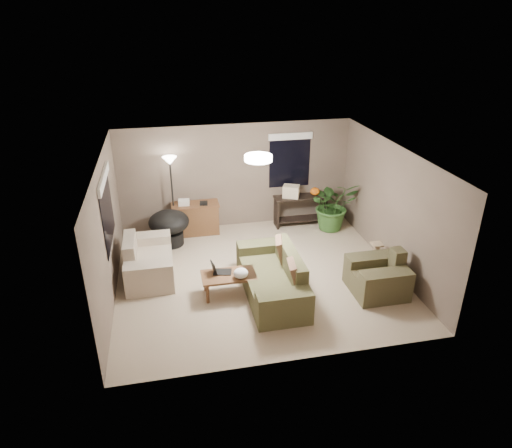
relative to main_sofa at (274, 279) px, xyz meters
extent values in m
plane|color=tan|center=(-0.16, 0.66, -0.29)|extent=(5.50, 5.50, 0.00)
plane|color=white|center=(-0.16, 0.66, 2.21)|extent=(5.50, 5.50, 0.00)
plane|color=#6F5F52|center=(-0.16, 3.16, 0.96)|extent=(5.50, 0.00, 5.50)
plane|color=#6F5F52|center=(-0.16, -1.84, 0.96)|extent=(5.50, 0.00, 5.50)
plane|color=#6F5F52|center=(-2.91, 0.66, 0.96)|extent=(0.00, 5.00, 5.00)
plane|color=#6F5F52|center=(2.59, 0.66, 0.96)|extent=(0.00, 5.00, 5.00)
cube|color=#46452A|center=(-0.04, 0.00, -0.08)|extent=(0.95, 1.48, 0.42)
cube|color=brown|center=(0.32, 0.00, 0.34)|extent=(0.22, 1.48, 0.43)
cube|color=brown|center=(-0.04, -0.92, 0.01)|extent=(0.95, 0.36, 0.60)
cube|color=#46452A|center=(-0.04, 0.92, 0.01)|extent=(0.95, 0.36, 0.60)
cube|color=#8C7251|center=(0.26, -0.45, 0.36)|extent=(0.29, 0.48, 0.47)
cube|color=#8C7251|center=(0.26, 0.45, 0.36)|extent=(0.33, 0.49, 0.47)
cube|color=beige|center=(-2.26, 1.13, -0.08)|extent=(0.90, 0.88, 0.42)
cube|color=beige|center=(-2.60, 1.13, 0.34)|extent=(0.22, 0.88, 0.43)
cube|color=beige|center=(-2.26, 0.51, 0.01)|extent=(0.90, 0.36, 0.60)
cube|color=beige|center=(-2.26, 1.75, 0.01)|extent=(0.90, 0.36, 0.60)
cube|color=brown|center=(1.90, -0.34, -0.08)|extent=(0.95, 0.28, 0.42)
cube|color=#47422A|center=(2.27, -0.34, 0.34)|extent=(0.22, 0.28, 0.43)
cube|color=brown|center=(1.90, -0.66, 0.01)|extent=(0.95, 0.36, 0.60)
cube|color=#48442B|center=(1.90, -0.02, 0.01)|extent=(0.95, 0.36, 0.60)
cube|color=brown|center=(-0.82, 0.13, 0.11)|extent=(1.00, 0.55, 0.04)
cylinder|color=brown|center=(-1.24, -0.07, -0.10)|extent=(0.06, 0.06, 0.38)
cylinder|color=brown|center=(-0.40, -0.07, -0.10)|extent=(0.06, 0.06, 0.38)
cylinder|color=brown|center=(-1.24, 0.33, -0.10)|extent=(0.06, 0.06, 0.38)
cylinder|color=brown|center=(-0.40, 0.33, -0.10)|extent=(0.06, 0.06, 0.38)
cube|color=black|center=(-0.92, 0.23, 0.13)|extent=(0.37, 0.30, 0.02)
cube|color=black|center=(-1.08, 0.23, 0.25)|extent=(0.11, 0.24, 0.22)
ellipsoid|color=white|center=(-0.62, -0.02, 0.22)|extent=(0.28, 0.25, 0.19)
cube|color=brown|center=(-1.19, 2.85, 0.06)|extent=(1.05, 0.45, 0.71)
cube|color=brown|center=(-1.19, 2.85, 0.44)|extent=(1.10, 0.50, 0.04)
cube|color=silver|center=(-1.44, 2.85, 0.52)|extent=(0.27, 0.22, 0.12)
cube|color=black|center=(-0.99, 2.80, 0.48)|extent=(0.20, 0.24, 0.04)
cube|color=black|center=(1.36, 2.81, 0.44)|extent=(1.30, 0.40, 0.04)
cube|color=black|center=(0.76, 2.81, 0.06)|extent=(0.05, 0.38, 0.71)
cube|color=black|center=(1.96, 2.81, 0.06)|extent=(0.05, 0.38, 0.71)
cube|color=black|center=(1.36, 2.81, -0.14)|extent=(1.25, 0.36, 0.03)
ellipsoid|color=orange|center=(1.71, 2.81, 0.55)|extent=(0.29, 0.29, 0.19)
cube|color=beige|center=(1.11, 2.81, 0.60)|extent=(0.46, 0.41, 0.29)
cylinder|color=black|center=(-1.82, 2.40, -0.14)|extent=(0.60, 0.60, 0.30)
ellipsoid|color=black|center=(-1.82, 2.40, 0.26)|extent=(1.08, 1.08, 0.50)
cylinder|color=black|center=(-1.69, 2.85, -0.28)|extent=(0.28, 0.28, 0.02)
cylinder|color=black|center=(-1.69, 2.85, 0.61)|extent=(0.04, 0.04, 1.78)
cone|color=white|center=(-1.69, 2.85, 1.53)|extent=(0.32, 0.32, 0.18)
cylinder|color=white|center=(-0.16, 0.66, 2.15)|extent=(0.50, 0.50, 0.10)
imported|color=#2D5923|center=(2.05, 2.43, 0.19)|extent=(1.11, 1.24, 0.97)
cube|color=tan|center=(2.32, 0.58, -0.28)|extent=(0.32, 0.32, 0.03)
cylinder|color=tan|center=(2.32, 0.58, -0.04)|extent=(0.12, 0.12, 0.44)
cube|color=tan|center=(2.32, 0.58, 0.19)|extent=(0.22, 0.22, 0.03)
cube|color=black|center=(-2.89, 0.96, 1.26)|extent=(0.01, 1.50, 1.30)
cube|color=white|center=(-2.87, 0.96, 1.86)|extent=(0.05, 1.56, 0.16)
cube|color=black|center=(1.14, 3.14, 1.26)|extent=(1.00, 0.01, 1.30)
cube|color=white|center=(1.14, 3.12, 1.86)|extent=(1.06, 0.05, 0.16)
camera|label=1|loc=(-1.80, -7.00, 4.53)|focal=32.00mm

